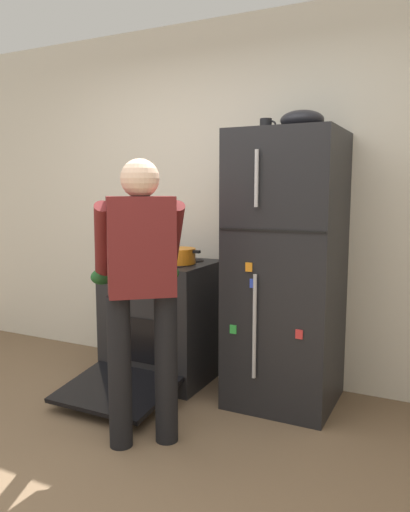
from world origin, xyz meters
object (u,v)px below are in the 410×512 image
object	(u,v)px
refrigerator	(287,270)
person_cook	(141,278)
coffee_mug	(266,126)
pepper_mill	(144,244)
stove_range	(162,321)
mixing_bowl	(302,120)
red_pot	(178,256)

from	to	relation	value
refrigerator	person_cook	size ratio (longest dim) A/B	1.13
coffee_mug	pepper_mill	distance (m)	1.40
person_cook	stove_range	bearing A→B (deg)	114.99
coffee_mug	mixing_bowl	size ratio (longest dim) A/B	0.41
red_pot	stove_range	bearing A→B (deg)	168.61
refrigerator	coffee_mug	bearing A→B (deg)	164.16
refrigerator	stove_range	xyz separation A→B (m)	(-0.97, -0.02, -0.47)
coffee_mug	person_cook	bearing A→B (deg)	-111.66
pepper_mill	person_cook	bearing A→B (deg)	-57.12
pepper_mill	red_pot	bearing A→B (deg)	-28.52
coffee_mug	mixing_bowl	bearing A→B (deg)	-10.99
person_cook	coffee_mug	world-z (taller)	coffee_mug
red_pot	pepper_mill	xyz separation A→B (m)	(-0.46, 0.25, 0.04)
red_pot	mixing_bowl	bearing A→B (deg)	3.23
refrigerator	stove_range	bearing A→B (deg)	-178.96
stove_range	mixing_bowl	xyz separation A→B (m)	(1.05, 0.02, 1.43)
refrigerator	mixing_bowl	xyz separation A→B (m)	(0.08, 0.00, 0.97)
person_cook	mixing_bowl	bearing A→B (deg)	54.81
coffee_mug	pepper_mill	world-z (taller)	coffee_mug
stove_range	pepper_mill	xyz separation A→B (m)	(-0.30, 0.22, 0.56)
stove_range	refrigerator	bearing A→B (deg)	1.04
coffee_mug	pepper_mill	xyz separation A→B (m)	(-1.09, 0.15, -0.86)
person_cook	coffee_mug	xyz separation A→B (m)	(0.38, 0.95, 0.91)
refrigerator	pepper_mill	bearing A→B (deg)	171.01
stove_range	red_pot	world-z (taller)	red_pot
refrigerator	red_pot	world-z (taller)	refrigerator
red_pot	pepper_mill	size ratio (longest dim) A/B	1.95
stove_range	red_pot	bearing A→B (deg)	-11.39
red_pot	pepper_mill	bearing A→B (deg)	151.48
refrigerator	stove_range	distance (m)	1.07
mixing_bowl	pepper_mill	bearing A→B (deg)	171.55
coffee_mug	refrigerator	bearing A→B (deg)	-15.84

